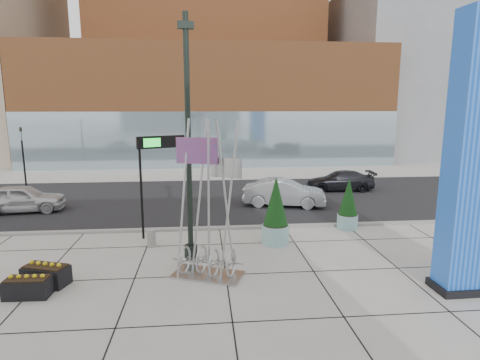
{
  "coord_description": "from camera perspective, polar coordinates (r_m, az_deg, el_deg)",
  "views": [
    {
      "loc": [
        0.31,
        -13.57,
        5.61
      ],
      "look_at": [
        1.75,
        2.0,
        2.66
      ],
      "focal_mm": 30.0,
      "sensor_mm": 36.0,
      "label": 1
    }
  ],
  "objects": [
    {
      "name": "round_planter_east",
      "position": [
        18.92,
        15.13,
        -3.44
      ],
      "size": [
        0.94,
        0.94,
        2.35
      ],
      "color": "#90C1C2",
      "rests_on": "ground"
    },
    {
      "name": "concrete_bollard",
      "position": [
        16.57,
        -12.52,
        -8.06
      ],
      "size": [
        0.36,
        0.36,
        0.71
      ],
      "primitive_type": "cylinder",
      "color": "gray",
      "rests_on": "ground"
    },
    {
      "name": "round_planter_west",
      "position": [
        16.3,
        5.3,
        -5.57
      ],
      "size": [
        0.89,
        0.89,
        2.24
      ],
      "color": "#90C1C2",
      "rests_on": "ground"
    },
    {
      "name": "car_silver_mid",
      "position": [
        22.5,
        6.3,
        -1.85
      ],
      "size": [
        4.79,
        2.63,
        1.5
      ],
      "primitive_type": "imported",
      "rotation": [
        0.0,
        0.0,
        1.33
      ],
      "color": "#ADB1B5",
      "rests_on": "ground"
    },
    {
      "name": "public_art_sculpture",
      "position": [
        13.27,
        -4.59,
        -7.99
      ],
      "size": [
        2.56,
        1.91,
        5.22
      ],
      "rotation": [
        0.0,
        0.0,
        -0.38
      ],
      "color": "#AEB0B2",
      "rests_on": "ground"
    },
    {
      "name": "street_asphalt",
      "position": [
        24.23,
        -5.89,
        -2.72
      ],
      "size": [
        80.0,
        12.0,
        0.02
      ],
      "primitive_type": "cube",
      "color": "black",
      "rests_on": "ground"
    },
    {
      "name": "car_white_west",
      "position": [
        24.06,
        -28.6,
        -2.35
      ],
      "size": [
        4.42,
        2.18,
        1.45
      ],
      "primitive_type": "imported",
      "rotation": [
        0.0,
        0.0,
        1.68
      ],
      "color": "silver",
      "rests_on": "ground"
    },
    {
      "name": "curb_edge",
      "position": [
        18.43,
        -6.06,
        -6.89
      ],
      "size": [
        80.0,
        0.3,
        0.12
      ],
      "primitive_type": "cube",
      "color": "gray",
      "rests_on": "ground"
    },
    {
      "name": "lamp_post",
      "position": [
        14.25,
        -7.29,
        2.22
      ],
      "size": [
        0.56,
        0.47,
        8.63
      ],
      "rotation": [
        0.0,
        0.0,
        0.12
      ],
      "color": "black",
      "rests_on": "ground"
    },
    {
      "name": "round_planter_mid",
      "position": [
        16.34,
        5.1,
        -4.57
      ],
      "size": [
        1.12,
        1.12,
        2.79
      ],
      "color": "#90C1C2",
      "rests_on": "ground"
    },
    {
      "name": "ground",
      "position": [
        14.69,
        -6.23,
        -11.83
      ],
      "size": [
        160.0,
        160.0,
        0.0
      ],
      "primitive_type": "plane",
      "color": "#9E9991",
      "rests_on": "ground"
    },
    {
      "name": "box_planter_south",
      "position": [
        14.35,
        -25.87,
        -11.94
      ],
      "size": [
        1.54,
        1.09,
        0.76
      ],
      "rotation": [
        0.0,
        0.0,
        -0.32
      ],
      "color": "black",
      "rests_on": "ground"
    },
    {
      "name": "building_grey_parking",
      "position": [
        52.43,
        24.78,
        13.46
      ],
      "size": [
        20.0,
        18.0,
        18.0
      ],
      "primitive_type": "cube",
      "color": "slate",
      "rests_on": "ground"
    },
    {
      "name": "traffic_signal",
      "position": [
        31.29,
        -28.48,
        3.33
      ],
      "size": [
        0.15,
        0.18,
        4.1
      ],
      "color": "black",
      "rests_on": "ground"
    },
    {
      "name": "tower_glass_front",
      "position": [
        35.91,
        -4.2,
        5.7
      ],
      "size": [
        34.0,
        0.6,
        5.0
      ],
      "primitive_type": "cube",
      "color": "#8CA5B2",
      "rests_on": "ground"
    },
    {
      "name": "car_dark_east",
      "position": [
        27.28,
        14.04,
        -0.12
      ],
      "size": [
        4.52,
        2.08,
        1.28
      ],
      "primitive_type": "imported",
      "rotation": [
        0.0,
        0.0,
        -1.64
      ],
      "color": "black",
      "rests_on": "ground"
    },
    {
      "name": "tower_podium",
      "position": [
        40.58,
        -4.4,
        10.52
      ],
      "size": [
        34.0,
        10.0,
        11.0
      ],
      "primitive_type": "cube",
      "color": "#AC6032",
      "rests_on": "ground"
    },
    {
      "name": "overhead_street_sign",
      "position": [
        16.81,
        -11.61,
        3.99
      ],
      "size": [
        1.94,
        0.99,
        4.32
      ],
      "rotation": [
        0.0,
        0.0,
        0.42
      ],
      "color": "black",
      "rests_on": "ground"
    },
    {
      "name": "box_planter_north",
      "position": [
        13.76,
        -27.97,
        -13.22
      ],
      "size": [
        1.31,
        0.69,
        0.71
      ],
      "rotation": [
        0.0,
        0.0,
        -0.04
      ],
      "color": "black",
      "rests_on": "ground"
    }
  ]
}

